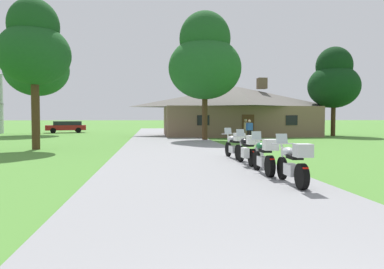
{
  "coord_description": "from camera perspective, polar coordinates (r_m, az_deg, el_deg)",
  "views": [
    {
      "loc": [
        -1.41,
        -1.49,
        1.81
      ],
      "look_at": [
        0.67,
        17.0,
        0.93
      ],
      "focal_mm": 33.29,
      "sensor_mm": 36.0,
      "label": 1
    }
  ],
  "objects": [
    {
      "name": "motorcycle_silver_farthest_in_row",
      "position": [
        15.39,
        6.82,
        -1.76
      ],
      "size": [
        0.69,
        2.08,
        1.3
      ],
      "rotation": [
        0.0,
        0.0,
        0.1
      ],
      "color": "black",
      "rests_on": "asphalt_driveway"
    },
    {
      "name": "tree_left_far",
      "position": [
        42.03,
        -23.62,
        10.62
      ],
      "size": [
        6.68,
        6.68,
        12.16
      ],
      "color": "#422D19",
      "rests_on": "ground"
    },
    {
      "name": "motorcycle_black_third_in_row",
      "position": [
        13.38,
        9.02,
        -2.49
      ],
      "size": [
        0.77,
        2.08,
        1.3
      ],
      "rotation": [
        0.0,
        0.0,
        0.05
      ],
      "color": "black",
      "rests_on": "asphalt_driveway"
    },
    {
      "name": "tree_by_lodge_front",
      "position": [
        29.09,
        2.08,
        11.89
      ],
      "size": [
        5.83,
        5.83,
        10.29
      ],
      "color": "#422D19",
      "rests_on": "ground"
    },
    {
      "name": "bystander_blue_shirt_beside_signpost",
      "position": [
        27.65,
        9.18,
        0.83
      ],
      "size": [
        0.55,
        0.25,
        1.67
      ],
      "rotation": [
        0.0,
        0.0,
        6.2
      ],
      "color": "black",
      "rests_on": "ground"
    },
    {
      "name": "tree_right_of_lodge",
      "position": [
        38.4,
        21.78,
        8.05
      ],
      "size": [
        5.04,
        5.04,
        8.84
      ],
      "color": "#422D19",
      "rests_on": "ground"
    },
    {
      "name": "motorcycle_silver_nearest_to_camera",
      "position": [
        9.61,
        15.94,
        -4.52
      ],
      "size": [
        0.66,
        2.08,
        1.3
      ],
      "rotation": [
        0.0,
        0.0,
        -0.03
      ],
      "color": "black",
      "rests_on": "asphalt_driveway"
    },
    {
      "name": "ground_plane",
      "position": [
        21.61,
        -2.65,
        -2.12
      ],
      "size": [
        500.0,
        500.0,
        0.0
      ],
      "primitive_type": "plane",
      "color": "#4C8433"
    },
    {
      "name": "motorcycle_green_second_in_row",
      "position": [
        11.29,
        11.51,
        -3.41
      ],
      "size": [
        0.66,
        2.08,
        1.3
      ],
      "rotation": [
        0.0,
        0.0,
        -0.02
      ],
      "color": "black",
      "rests_on": "asphalt_driveway"
    },
    {
      "name": "asphalt_driveway",
      "position": [
        19.62,
        -2.27,
        -2.51
      ],
      "size": [
        6.4,
        80.0,
        0.06
      ],
      "primitive_type": "cube",
      "color": "gray",
      "rests_on": "ground"
    },
    {
      "name": "parked_red_suv_far_left",
      "position": [
        45.69,
        -19.51,
        1.24
      ],
      "size": [
        4.92,
        2.97,
        1.4
      ],
      "rotation": [
        0.0,
        0.0,
        1.83
      ],
      "color": "maroon",
      "rests_on": "ground"
    },
    {
      "name": "bystander_tan_shirt_near_lodge",
      "position": [
        30.74,
        8.58,
        1.05
      ],
      "size": [
        0.36,
        0.5,
        1.69
      ],
      "rotation": [
        0.0,
        0.0,
        4.23
      ],
      "color": "#75664C",
      "rests_on": "ground"
    },
    {
      "name": "stone_lodge",
      "position": [
        36.62,
        7.19,
        3.85
      ],
      "size": [
        15.43,
        9.15,
        5.88
      ],
      "color": "brown",
      "rests_on": "ground"
    },
    {
      "name": "tree_left_near",
      "position": [
        22.51,
        -23.97,
        12.76
      ],
      "size": [
        4.03,
        4.03,
        8.51
      ],
      "color": "#422D19",
      "rests_on": "ground"
    }
  ]
}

